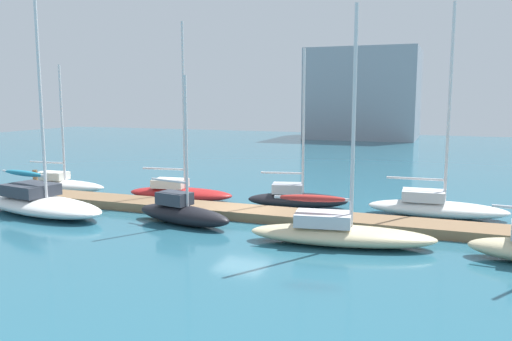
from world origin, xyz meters
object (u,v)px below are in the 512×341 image
object	(u,v)px
sailboat_5	(339,231)
sailboat_6	(435,206)
harbor_building_distant	(364,94)
sailboat_0	(60,183)
sailboat_2	(179,191)
sailboat_3	(182,212)
sailboat_1	(40,202)
sailboat_4	(296,197)

from	to	relation	value
sailboat_5	sailboat_6	size ratio (longest dim) A/B	0.91
harbor_building_distant	sailboat_5	bearing A→B (deg)	-81.92
sailboat_6	harbor_building_distant	xyz separation A→B (m)	(-11.20, 48.58, 5.61)
sailboat_0	sailboat_2	world-z (taller)	sailboat_2
sailboat_3	harbor_building_distant	distance (m)	54.50
sailboat_5	sailboat_6	distance (m)	7.25
sailboat_3	sailboat_6	size ratio (longest dim) A/B	0.67
sailboat_2	sailboat_1	bearing A→B (deg)	-136.76
sailboat_2	sailboat_4	world-z (taller)	sailboat_2
sailboat_0	sailboat_6	xyz separation A→B (m)	(21.82, 0.94, 0.05)
sailboat_1	sailboat_6	xyz separation A→B (m)	(18.36, 6.28, -0.06)
sailboat_1	sailboat_2	size ratio (longest dim) A/B	1.15
sailboat_5	harbor_building_distant	bearing A→B (deg)	89.87
sailboat_5	sailboat_6	world-z (taller)	sailboat_6
sailboat_4	sailboat_6	bearing A→B (deg)	-9.88
sailboat_2	harbor_building_distant	xyz separation A→B (m)	(2.43, 49.34, 5.64)
sailboat_0	sailboat_4	size ratio (longest dim) A/B	0.93
sailboat_4	harbor_building_distant	world-z (taller)	harbor_building_distant
sailboat_5	sailboat_4	bearing A→B (deg)	111.68
sailboat_2	sailboat_6	distance (m)	13.65
sailboat_2	sailboat_5	distance (m)	11.69
sailboat_1	harbor_building_distant	xyz separation A→B (m)	(7.16, 54.87, 5.55)
sailboat_0	sailboat_6	world-z (taller)	sailboat_6
sailboat_1	sailboat_2	world-z (taller)	sailboat_1
sailboat_2	sailboat_5	xyz separation A→B (m)	(10.23, -5.65, 0.03)
sailboat_1	sailboat_3	bearing A→B (deg)	15.48
sailboat_6	harbor_building_distant	distance (m)	50.17
sailboat_2	sailboat_6	bearing A→B (deg)	-3.00
sailboat_1	sailboat_5	world-z (taller)	sailboat_1
sailboat_0	sailboat_4	distance (m)	14.94
sailboat_3	sailboat_4	world-z (taller)	sailboat_4
sailboat_0	sailboat_1	distance (m)	6.37
sailboat_6	sailboat_3	bearing A→B (deg)	-154.43
sailboat_1	sailboat_3	world-z (taller)	sailboat_1
harbor_building_distant	sailboat_4	bearing A→B (deg)	-84.97
sailboat_3	sailboat_4	bearing A→B (deg)	66.43
sailboat_5	sailboat_6	xyz separation A→B (m)	(3.40, 6.40, -0.01)
sailboat_3	sailboat_0	bearing A→B (deg)	169.53
sailboat_0	sailboat_5	xyz separation A→B (m)	(18.43, -5.46, 0.05)
sailboat_2	sailboat_4	bearing A→B (deg)	-2.44
sailboat_2	sailboat_6	world-z (taller)	sailboat_6
sailboat_0	sailboat_5	bearing A→B (deg)	-19.46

